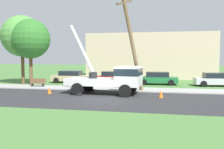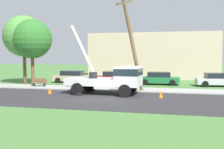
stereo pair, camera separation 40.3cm
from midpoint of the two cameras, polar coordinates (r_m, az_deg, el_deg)
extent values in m
plane|color=#477538|center=(30.75, 2.98, -1.81)|extent=(120.00, 120.00, 0.00)
cube|color=#2B2B2D|center=(19.07, -2.47, -5.47)|extent=(80.00, 8.19, 0.01)
cube|color=#9E9E99|center=(24.39, 0.68, -3.25)|extent=(80.00, 2.83, 0.10)
cube|color=silver|center=(21.79, -4.80, -1.56)|extent=(4.45, 2.69, 0.55)
cube|color=silver|center=(20.87, 3.20, -0.36)|extent=(2.06, 2.52, 1.60)
cube|color=#19232D|center=(20.85, 3.20, 0.60)|extent=(2.08, 2.55, 0.56)
cylinder|color=black|center=(21.74, -4.76, -0.19)|extent=(0.70, 0.70, 0.50)
cylinder|color=silver|center=(22.76, -7.26, 5.78)|extent=(2.80, 1.83, 4.26)
cube|color=black|center=(20.79, -7.73, -4.43)|extent=(0.32, 0.32, 0.20)
cube|color=black|center=(23.46, -4.93, -3.43)|extent=(0.32, 0.32, 0.20)
cylinder|color=black|center=(19.83, 2.32, -3.65)|extent=(1.00, 0.30, 1.00)
cylinder|color=black|center=(22.15, 3.74, -2.83)|extent=(1.00, 0.30, 1.00)
cylinder|color=black|center=(21.09, -8.25, -3.22)|extent=(1.00, 0.30, 1.00)
cylinder|color=black|center=(23.28, -5.87, -2.50)|extent=(1.00, 0.30, 1.00)
cylinder|color=brown|center=(22.16, 3.98, 7.00)|extent=(1.92, 2.67, 8.68)
cube|color=brown|center=(21.82, 2.19, 15.70)|extent=(1.11, 1.56, 0.69)
cone|color=orange|center=(20.00, 10.25, -4.28)|extent=(0.36, 0.36, 0.56)
cone|color=orange|center=(22.40, -14.24, -3.44)|extent=(0.36, 0.36, 0.56)
cone|color=orange|center=(22.50, 3.94, -3.29)|extent=(0.36, 0.36, 0.56)
cube|color=tan|center=(31.07, -9.54, -0.78)|extent=(4.43, 1.86, 0.65)
cube|color=black|center=(31.03, -9.55, 0.32)|extent=(2.49, 1.69, 0.55)
cylinder|color=black|center=(29.77, -7.51, -1.42)|extent=(0.64, 0.22, 0.64)
cylinder|color=black|center=(31.47, -6.48, -1.11)|extent=(0.64, 0.22, 0.64)
cylinder|color=black|center=(30.80, -12.65, -1.29)|extent=(0.64, 0.22, 0.64)
cylinder|color=black|center=(32.45, -11.39, -1.00)|extent=(0.64, 0.22, 0.64)
cube|color=#B21E1E|center=(29.72, -0.19, -0.94)|extent=(4.55, 2.21, 0.65)
cube|color=black|center=(29.68, -0.19, 0.21)|extent=(2.61, 1.88, 0.55)
cylinder|color=black|center=(28.73, 2.49, -1.58)|extent=(0.64, 0.22, 0.64)
cylinder|color=black|center=(30.52, 2.70, -1.25)|extent=(0.64, 0.22, 0.64)
cylinder|color=black|center=(29.05, -3.24, -1.52)|extent=(0.64, 0.22, 0.64)
cylinder|color=black|center=(30.82, -2.69, -1.19)|extent=(0.64, 0.22, 0.64)
cube|color=#1E6638|center=(29.06, 9.69, -1.12)|extent=(4.42, 1.85, 0.65)
cube|color=black|center=(29.01, 9.71, 0.06)|extent=(2.48, 1.68, 0.55)
cylinder|color=black|center=(28.19, 12.60, -1.79)|extent=(0.64, 0.22, 0.64)
cylinder|color=black|center=(29.98, 12.50, -1.44)|extent=(0.64, 0.22, 0.64)
cylinder|color=black|center=(28.26, 6.70, -1.70)|extent=(0.64, 0.22, 0.64)
cylinder|color=black|center=(30.04, 6.96, -1.36)|extent=(0.64, 0.22, 0.64)
cube|color=#B7B7BF|center=(29.17, 21.72, -1.34)|extent=(4.54, 2.19, 0.65)
cube|color=black|center=(29.12, 21.75, -0.16)|extent=(2.60, 1.87, 0.55)
cylinder|color=black|center=(27.97, 19.32, -1.97)|extent=(0.64, 0.22, 0.64)
cylinder|color=black|center=(29.71, 18.55, -1.61)|extent=(0.64, 0.22, 0.64)
cube|color=brown|center=(27.11, -16.63, -1.82)|extent=(1.60, 0.44, 0.06)
cube|color=brown|center=(27.26, -16.44, -1.26)|extent=(1.60, 0.06, 0.40)
cube|color=#333338|center=(27.42, -17.73, -2.25)|extent=(0.10, 0.40, 0.45)
cube|color=#333338|center=(26.86, -15.49, -2.34)|extent=(0.10, 0.40, 0.45)
cylinder|color=brown|center=(29.60, -17.94, 2.34)|extent=(0.36, 0.36, 4.71)
sphere|color=#2D6B28|center=(29.64, -18.06, 7.55)|extent=(4.31, 4.31, 4.31)
cylinder|color=brown|center=(30.72, -19.58, 2.67)|extent=(0.36, 0.36, 5.04)
sphere|color=#4C8C3D|center=(30.79, -19.71, 8.03)|extent=(4.61, 4.61, 4.61)
cube|color=#C6B293|center=(38.23, 8.23, 4.13)|extent=(18.00, 6.00, 6.40)
camera|label=1|loc=(0.20, -90.54, -0.04)|focal=41.17mm
camera|label=2|loc=(0.20, 89.46, 0.04)|focal=41.17mm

